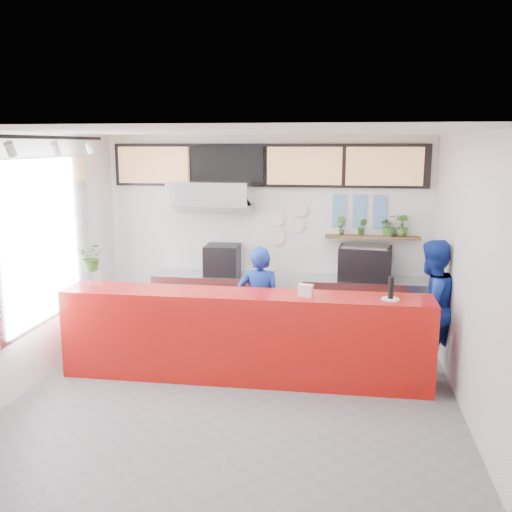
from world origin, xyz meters
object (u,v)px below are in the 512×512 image
Objects in this scene: staff_center at (259,305)px; staff_right at (430,306)px; service_counter at (244,336)px; espresso_machine at (365,263)px; panini_oven at (222,260)px; pepper_mill at (391,288)px.

staff_center is 0.92× the size of staff_right.
staff_right is (2.28, 0.64, 0.30)m from service_counter.
espresso_machine is at bearing 50.16° from service_counter.
staff_center reaches higher than espresso_machine.
staff_right is (2.94, -1.16, -0.28)m from panini_oven.
panini_oven is at bearing -63.43° from staff_center.
service_counter is 17.50× the size of pepper_mill.
panini_oven is 2.15m from espresso_machine.
service_counter is 8.90× the size of panini_oven.
panini_oven is at bearing -175.00° from espresso_machine.
panini_oven is 1.97× the size of pepper_mill.
pepper_mill reaches higher than service_counter.
staff_center is at bearing -134.61° from espresso_machine.
service_counter is at bearing -124.84° from espresso_machine.
espresso_machine is 0.45× the size of staff_right.
espresso_machine is (1.50, 1.80, 0.59)m from service_counter.
panini_oven is at bearing 109.90° from service_counter.
espresso_machine is at bearing 96.94° from pepper_mill.
staff_right is at bearing 50.71° from pepper_mill.
staff_right is 6.62× the size of pepper_mill.
staff_center is at bearing 80.97° from service_counter.
service_counter is 0.65m from staff_center.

